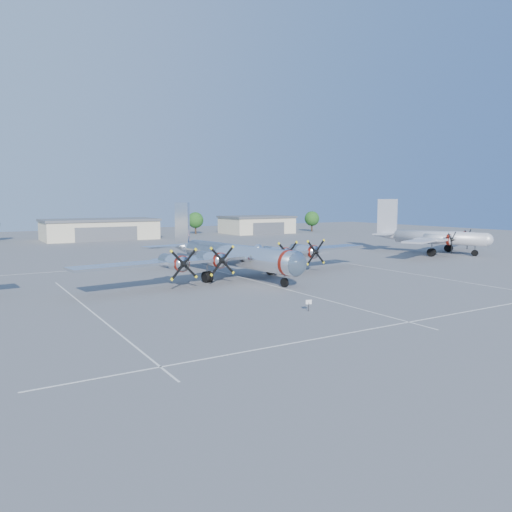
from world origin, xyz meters
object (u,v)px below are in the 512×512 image
tree_far_east (312,219)px  main_bomber_b29 (232,277)px  hangar_east (257,224)px  twin_engine_east (433,254)px  hangar_center (100,229)px  tree_east (195,220)px  info_placard (309,303)px

tree_far_east → main_bomber_b29: bearing=-133.6°
hangar_east → twin_engine_east: size_ratio=0.62×
hangar_center → hangar_east: same height
tree_far_east → main_bomber_b29: (-68.75, -72.08, -4.22)m
tree_east → main_bomber_b29: bearing=-111.0°
main_bomber_b29 → twin_engine_east: (47.00, 5.55, 0.00)m
hangar_east → tree_far_east: size_ratio=3.10×
hangar_east → info_placard: hangar_east is taller
hangar_center → tree_far_east: size_ratio=4.31×
main_bomber_b29 → twin_engine_east: 47.33m
hangar_center → info_placard: bearing=-92.8°
tree_far_east → info_placard: tree_far_east is taller
tree_east → twin_engine_east: (16.25, -74.53, -4.22)m
info_placard → tree_far_east: bearing=73.2°
hangar_east → twin_engine_east: (-1.75, -68.49, -2.71)m
hangar_center → twin_engine_east: 82.69m
tree_far_east → info_placard: bearing=-127.6°
tree_east → tree_far_east: same height
tree_far_east → main_bomber_b29: size_ratio=0.15×
hangar_east → main_bomber_b29: size_ratio=0.46×
tree_far_east → twin_engine_east: bearing=-108.1°
twin_engine_east → info_placard: bearing=-172.9°
hangar_center → main_bomber_b29: (-0.75, -74.05, -2.71)m
hangar_center → info_placard: 96.41m
hangar_center → hangar_east: 48.00m
tree_far_east → twin_engine_east: 70.12m
main_bomber_b29 → info_placard: main_bomber_b29 is taller
tree_east → tree_far_east: 38.83m
hangar_center → tree_far_east: (68.00, -1.96, 1.51)m
hangar_east → tree_far_east: (20.00, -1.96, 1.51)m
hangar_center → info_placard: (-4.76, -96.28, -1.95)m
hangar_east → main_bomber_b29: (-48.75, -74.05, -2.71)m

